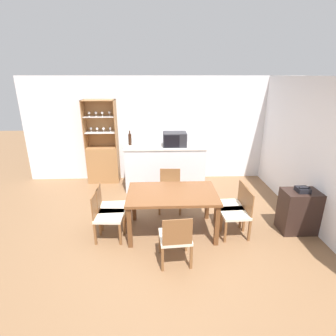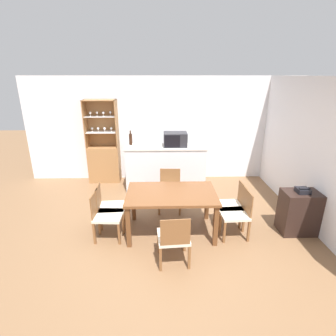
# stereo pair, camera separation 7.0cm
# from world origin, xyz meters

# --- Properties ---
(ground_plane) EXTENTS (18.00, 18.00, 0.00)m
(ground_plane) POSITION_xyz_m (0.00, 0.00, 0.00)
(ground_plane) COLOR brown
(wall_back) EXTENTS (6.80, 0.06, 2.55)m
(wall_back) POSITION_xyz_m (0.00, 2.63, 1.27)
(wall_back) COLOR silver
(wall_back) RESTS_ON ground_plane
(wall_right) EXTENTS (0.06, 4.60, 2.55)m
(wall_right) POSITION_xyz_m (2.58, 0.30, 1.27)
(wall_right) COLOR silver
(wall_right) RESTS_ON ground_plane
(kitchen_counter) EXTENTS (1.84, 0.60, 1.04)m
(kitchen_counter) POSITION_xyz_m (0.04, 1.91, 0.52)
(kitchen_counter) COLOR silver
(kitchen_counter) RESTS_ON ground_plane
(display_cabinet) EXTENTS (0.76, 0.38, 2.02)m
(display_cabinet) POSITION_xyz_m (-1.49, 2.42, 0.60)
(display_cabinet) COLOR #A37042
(display_cabinet) RESTS_ON ground_plane
(dining_table) EXTENTS (1.48, 0.94, 0.74)m
(dining_table) POSITION_xyz_m (0.10, 0.06, 0.65)
(dining_table) COLOR brown
(dining_table) RESTS_ON ground_plane
(dining_chair_side_right_near) EXTENTS (0.46, 0.46, 0.80)m
(dining_chair_side_right_near) POSITION_xyz_m (1.17, -0.08, 0.41)
(dining_chair_side_right_near) COLOR beige
(dining_chair_side_right_near) RESTS_ON ground_plane
(dining_chair_head_near) EXTENTS (0.47, 0.47, 0.80)m
(dining_chair_head_near) POSITION_xyz_m (0.10, -0.74, 0.41)
(dining_chair_head_near) COLOR beige
(dining_chair_head_near) RESTS_ON ground_plane
(dining_chair_head_far) EXTENTS (0.46, 0.46, 0.80)m
(dining_chair_head_far) POSITION_xyz_m (0.10, 0.86, 0.41)
(dining_chair_head_far) COLOR beige
(dining_chair_head_far) RESTS_ON ground_plane
(dining_chair_side_left_far) EXTENTS (0.46, 0.46, 0.80)m
(dining_chair_side_left_far) POSITION_xyz_m (-0.97, 0.20, 0.41)
(dining_chair_side_left_far) COLOR beige
(dining_chair_side_left_far) RESTS_ON ground_plane
(dining_chair_side_left_near) EXTENTS (0.46, 0.46, 0.80)m
(dining_chair_side_left_near) POSITION_xyz_m (-0.97, -0.08, 0.41)
(dining_chair_side_left_near) COLOR beige
(dining_chair_side_left_near) RESTS_ON ground_plane
(dining_chair_side_right_far) EXTENTS (0.46, 0.46, 0.80)m
(dining_chair_side_right_far) POSITION_xyz_m (1.17, 0.20, 0.41)
(dining_chair_side_right_far) COLOR beige
(dining_chair_side_right_far) RESTS_ON ground_plane
(microwave) EXTENTS (0.52, 0.39, 0.31)m
(microwave) POSITION_xyz_m (0.26, 1.92, 1.19)
(microwave) COLOR #232328
(microwave) RESTS_ON kitchen_counter
(wine_bottle) EXTENTS (0.07, 0.07, 0.33)m
(wine_bottle) POSITION_xyz_m (-0.76, 2.05, 1.17)
(wine_bottle) COLOR black
(wine_bottle) RESTS_ON kitchen_counter
(side_cabinet) EXTENTS (0.59, 0.41, 0.74)m
(side_cabinet) POSITION_xyz_m (2.26, 0.00, 0.37)
(side_cabinet) COLOR black
(side_cabinet) RESTS_ON ground_plane
(telephone) EXTENTS (0.20, 0.20, 0.11)m
(telephone) POSITION_xyz_m (2.25, -0.02, 0.79)
(telephone) COLOR black
(telephone) RESTS_ON side_cabinet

